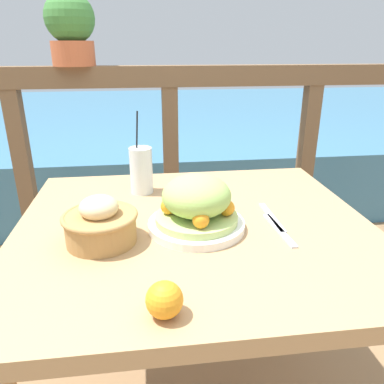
{
  "coord_description": "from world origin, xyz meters",
  "views": [
    {
      "loc": [
        -0.12,
        -0.87,
        1.19
      ],
      "look_at": [
        0.0,
        0.07,
        0.82
      ],
      "focal_mm": 35.0,
      "sensor_mm": 36.0,
      "label": 1
    }
  ],
  "objects_px": {
    "bread_basket": "(100,223)",
    "drink_glass": "(141,170)",
    "salad_plate": "(197,206)",
    "potted_plant": "(71,28)"
  },
  "relations": [
    {
      "from": "drink_glass",
      "to": "potted_plant",
      "type": "bearing_deg",
      "value": 113.26
    },
    {
      "from": "salad_plate",
      "to": "drink_glass",
      "type": "bearing_deg",
      "value": 117.03
    },
    {
      "from": "bread_basket",
      "to": "potted_plant",
      "type": "xyz_separation_m",
      "value": [
        -0.17,
        0.93,
        0.45
      ]
    },
    {
      "from": "salad_plate",
      "to": "bread_basket",
      "type": "height_order",
      "value": "salad_plate"
    },
    {
      "from": "salad_plate",
      "to": "bread_basket",
      "type": "xyz_separation_m",
      "value": [
        -0.23,
        -0.04,
        -0.01
      ]
    },
    {
      "from": "bread_basket",
      "to": "potted_plant",
      "type": "relative_size",
      "value": 0.61
    },
    {
      "from": "bread_basket",
      "to": "drink_glass",
      "type": "bearing_deg",
      "value": 72.81
    },
    {
      "from": "drink_glass",
      "to": "bread_basket",
      "type": "bearing_deg",
      "value": -107.19
    },
    {
      "from": "salad_plate",
      "to": "drink_glass",
      "type": "relative_size",
      "value": 0.97
    },
    {
      "from": "drink_glass",
      "to": "potted_plant",
      "type": "relative_size",
      "value": 0.87
    }
  ]
}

